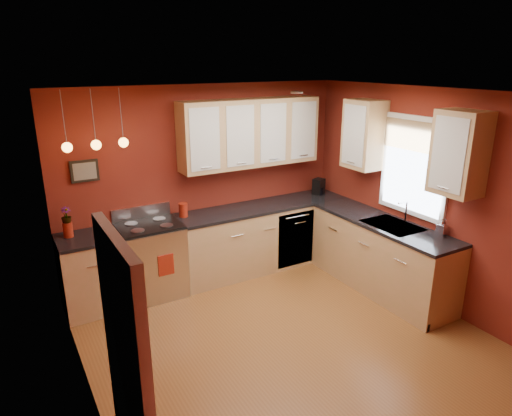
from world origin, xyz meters
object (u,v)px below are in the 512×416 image
gas_range (152,259)px  red_canister (183,210)px  coffee_maker (319,187)px  sink (392,227)px  soap_pump (442,227)px

gas_range → red_canister: size_ratio=6.10×
coffee_maker → red_canister: bearing=157.8°
sink → red_canister: sink is taller
red_canister → soap_pump: size_ratio=0.83×
gas_range → coffee_maker: coffee_maker is taller
sink → coffee_maker: (0.04, 1.54, 0.13)m
gas_range → soap_pump: size_ratio=5.09×
gas_range → soap_pump: 3.53m
soap_pump → sink: bearing=110.2°
gas_range → soap_pump: (2.82, -2.05, 0.57)m
sink → coffee_maker: size_ratio=2.95×
gas_range → coffee_maker: bearing=1.0°
soap_pump → coffee_maker: bearing=94.4°
gas_range → sink: size_ratio=1.59×
red_canister → coffee_maker: bearing=-1.4°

